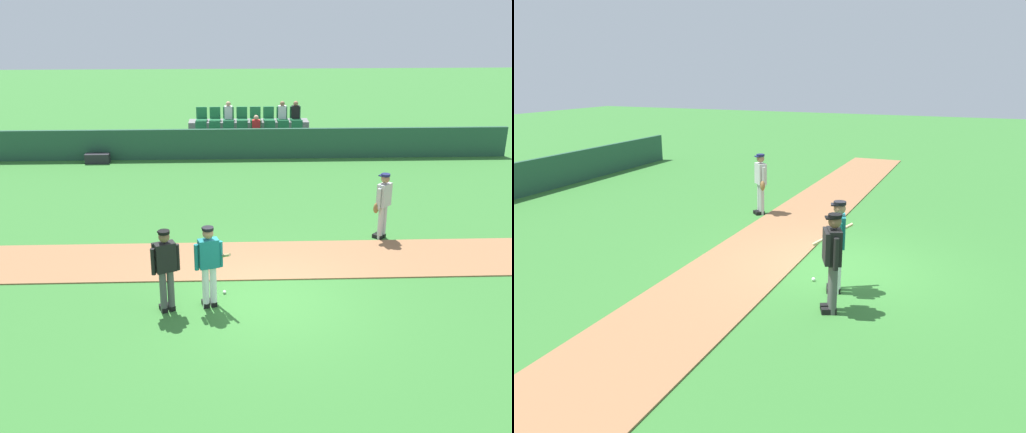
% 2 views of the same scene
% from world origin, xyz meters
% --- Properties ---
extents(ground_plane, '(80.00, 80.00, 0.00)m').
position_xyz_m(ground_plane, '(0.00, 0.00, 0.00)').
color(ground_plane, '#33702D').
extents(infield_dirt_path, '(28.00, 2.16, 0.03)m').
position_xyz_m(infield_dirt_path, '(0.00, 2.00, 0.01)').
color(infield_dirt_path, '#936642').
rests_on(infield_dirt_path, ground).
extents(dugout_fence, '(20.00, 0.16, 1.17)m').
position_xyz_m(dugout_fence, '(0.00, 11.44, 0.58)').
color(dugout_fence, '#234C38').
rests_on(dugout_fence, ground).
extents(stadium_bleachers, '(5.00, 2.10, 1.90)m').
position_xyz_m(stadium_bleachers, '(0.02, 12.89, 0.50)').
color(stadium_bleachers, slate).
rests_on(stadium_bleachers, ground).
extents(batter_teal_jersey, '(0.74, 0.69, 1.76)m').
position_xyz_m(batter_teal_jersey, '(-1.16, -0.22, 0.97)').
color(batter_teal_jersey, white).
rests_on(batter_teal_jersey, ground).
extents(umpire_home_plate, '(0.55, 0.43, 1.76)m').
position_xyz_m(umpire_home_plate, '(-2.02, -0.36, 1.00)').
color(umpire_home_plate, '#4C4C4C').
rests_on(umpire_home_plate, ground).
extents(runner_grey_jersey, '(0.55, 0.51, 1.76)m').
position_xyz_m(runner_grey_jersey, '(3.20, 3.27, 0.96)').
color(runner_grey_jersey, '#B2B2B2').
rests_on(runner_grey_jersey, ground).
extents(baseball, '(0.07, 0.07, 0.07)m').
position_xyz_m(baseball, '(-0.87, 0.32, 0.04)').
color(baseball, white).
rests_on(baseball, ground).
extents(equipment_bag, '(0.90, 0.36, 0.36)m').
position_xyz_m(equipment_bag, '(-5.77, 10.99, 0.18)').
color(equipment_bag, '#232328').
rests_on(equipment_bag, ground).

